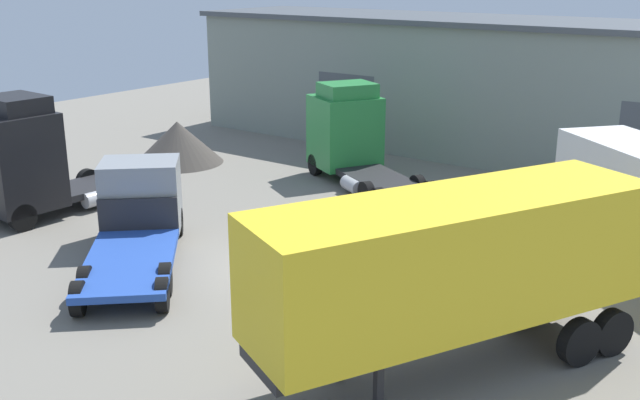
# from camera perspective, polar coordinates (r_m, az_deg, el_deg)

# --- Properties ---
(ground_plane) EXTENTS (60.00, 60.00, 0.00)m
(ground_plane) POSITION_cam_1_polar(r_m,az_deg,el_deg) (22.10, -3.37, -5.20)
(ground_plane) COLOR slate
(warehouse_building) EXTENTS (33.18, 7.08, 6.25)m
(warehouse_building) POSITION_cam_1_polar(r_m,az_deg,el_deg) (35.85, 14.65, 8.19)
(warehouse_building) COLOR gray
(warehouse_building) RESTS_ON ground_plane
(tractor_unit_black) EXTENTS (2.83, 6.13, 4.34)m
(tractor_unit_black) POSITION_cam_1_polar(r_m,az_deg,el_deg) (27.84, -21.42, 2.79)
(tractor_unit_black) COLOR black
(tractor_unit_black) RESTS_ON ground_plane
(container_trailer_red) EXTENTS (6.19, 9.21, 3.96)m
(container_trailer_red) POSITION_cam_1_polar(r_m,az_deg,el_deg) (15.97, 10.40, -4.74)
(container_trailer_red) COLOR yellow
(container_trailer_red) RESTS_ON ground_plane
(tractor_unit_green) EXTENTS (7.03, 5.43, 3.96)m
(tractor_unit_green) POSITION_cam_1_polar(r_m,az_deg,el_deg) (30.96, 2.31, 4.95)
(tractor_unit_green) COLOR #28843D
(tractor_unit_green) RESTS_ON ground_plane
(flatbed_truck_grey) EXTENTS (6.47, 6.70, 2.66)m
(flatbed_truck_grey) POSITION_cam_1_polar(r_m,az_deg,el_deg) (23.63, -13.66, -0.86)
(flatbed_truck_grey) COLOR gray
(flatbed_truck_grey) RESTS_ON ground_plane
(gravel_pile) EXTENTS (4.01, 4.01, 1.89)m
(gravel_pile) POSITION_cam_1_polar(r_m,az_deg,el_deg) (34.36, -10.77, 4.35)
(gravel_pile) COLOR #423D38
(gravel_pile) RESTS_ON ground_plane
(oil_drum) EXTENTS (0.58, 0.58, 0.88)m
(oil_drum) POSITION_cam_1_polar(r_m,az_deg,el_deg) (22.69, 4.53, -3.42)
(oil_drum) COLOR #B22D23
(oil_drum) RESTS_ON ground_plane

